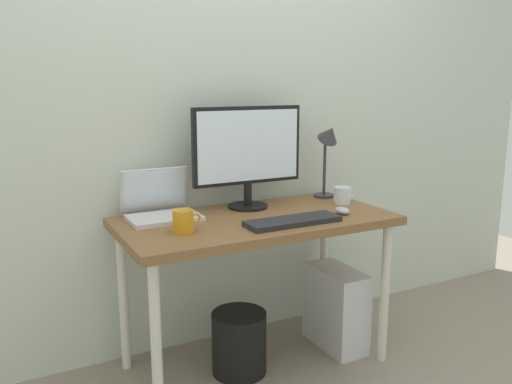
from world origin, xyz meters
name	(u,v)px	position (x,y,z in m)	size (l,w,h in m)	color
ground_plane	(256,363)	(0.00, 0.00, 0.00)	(6.00, 6.00, 0.00)	gray
back_wall	(221,95)	(0.00, 0.38, 1.30)	(4.40, 0.04, 2.60)	silver
desk	(256,232)	(0.00, 0.00, 0.67)	(1.27, 0.64, 0.75)	brown
monitor	(248,151)	(0.05, 0.19, 1.03)	(0.58, 0.20, 0.50)	black
laptop	(160,205)	(-0.40, 0.21, 0.80)	(0.32, 0.29, 0.22)	silver
desk_lamp	(329,145)	(0.54, 0.19, 1.04)	(0.11, 0.16, 0.41)	#333338
keyboard	(293,221)	(0.09, -0.18, 0.76)	(0.44, 0.14, 0.02)	#232328
mouse	(342,211)	(0.39, -0.14, 0.76)	(0.06, 0.09, 0.03)	#B2B2B7
coffee_mug	(183,221)	(-0.38, -0.08, 0.79)	(0.12, 0.09, 0.10)	orange
glass_cup	(342,195)	(0.53, 0.05, 0.79)	(0.12, 0.09, 0.09)	silver
computer_tower	(336,308)	(0.46, -0.03, 0.21)	(0.18, 0.36, 0.42)	silver
wastebasket	(239,343)	(-0.11, -0.03, 0.15)	(0.26, 0.26, 0.30)	black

